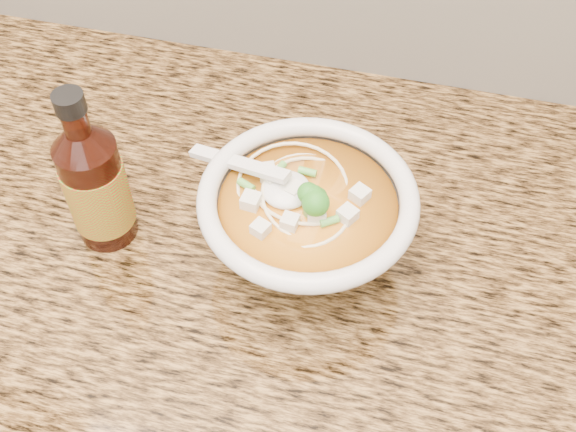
# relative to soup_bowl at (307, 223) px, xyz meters

# --- Properties ---
(cabinet) EXTENTS (4.00, 0.65, 0.86)m
(cabinet) POSITION_rel_soup_bowl_xyz_m (-0.16, -0.00, -0.52)
(cabinet) COLOR #362110
(cabinet) RESTS_ON ground
(counter_slab) EXTENTS (4.00, 0.68, 0.04)m
(counter_slab) POSITION_rel_soup_bowl_xyz_m (-0.16, -0.00, -0.07)
(counter_slab) COLOR olive
(counter_slab) RESTS_ON cabinet
(soup_bowl) EXTENTS (0.24, 0.22, 0.12)m
(soup_bowl) POSITION_rel_soup_bowl_xyz_m (0.00, 0.00, 0.00)
(soup_bowl) COLOR silver
(soup_bowl) RESTS_ON counter_slab
(hot_sauce_bottle) EXTENTS (0.08, 0.08, 0.20)m
(hot_sauce_bottle) POSITION_rel_soup_bowl_xyz_m (-0.21, -0.02, 0.02)
(hot_sauce_bottle) COLOR #3C1108
(hot_sauce_bottle) RESTS_ON counter_slab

